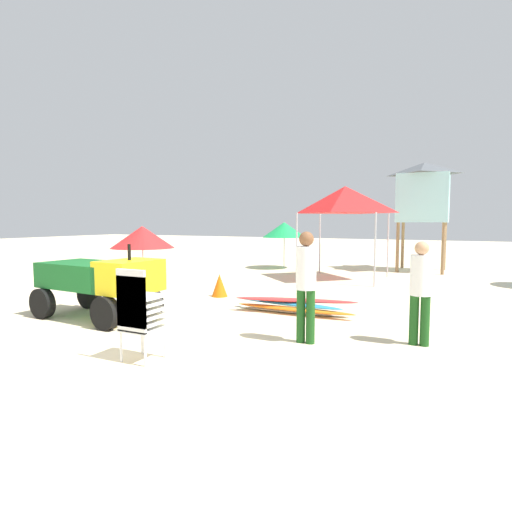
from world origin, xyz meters
The scene contains 11 objects.
ground centered at (0.00, 0.00, 0.00)m, with size 80.00×80.00×0.00m, color beige.
utility_cart centered at (-1.57, 1.32, 0.78)m, with size 2.61×1.42×1.50m.
stacked_plastic_chairs centered at (0.84, -0.30, 0.74)m, with size 0.48×0.48×1.29m.
surfboard_pile centered at (1.65, 3.42, 0.16)m, with size 2.72×0.86×0.32m.
lifeguard_near_left centered at (2.60, 1.55, 1.02)m, with size 0.32×0.32×1.76m.
lifeguard_near_center centered at (4.22, 2.21, 0.93)m, with size 0.32×0.32×1.62m.
popup_canopy centered at (1.33, 8.99, 2.62)m, with size 2.48×2.48×3.06m.
lifeguard_tower centered at (3.45, 12.47, 3.01)m, with size 1.98×1.98×4.12m.
beach_umbrella_mid centered at (-5.00, 6.43, 1.38)m, with size 2.16×2.16×1.76m.
beach_umbrella_far centered at (-1.64, 11.02, 1.57)m, with size 1.76×1.76×1.88m.
traffic_cone_near centered at (-0.72, 4.42, 0.29)m, with size 0.41×0.41×0.58m, color orange.
Camera 1 is at (4.73, -4.57, 1.93)m, focal length 29.09 mm.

